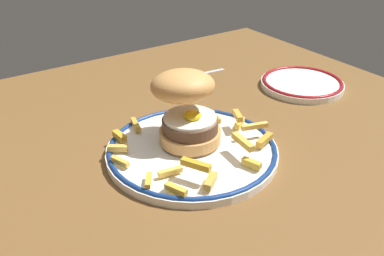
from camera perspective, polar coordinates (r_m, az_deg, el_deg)
ground_plane at (r=62.91cm, az=-2.28°, el=-7.06°), size 110.79×97.69×4.00cm
dinner_plate at (r=64.59cm, az=0.00°, el=-2.91°), size 25.99×25.99×1.60cm
burger at (r=63.55cm, az=-0.82°, el=3.18°), size 12.75×13.25×11.55cm
fries_pile at (r=63.51cm, az=1.03°, el=-1.77°), size 23.59×22.60×2.72cm
side_plate at (r=89.67cm, az=14.52°, el=5.80°), size 16.57×16.57×1.60cm
spoon at (r=91.66cm, az=-1.15°, el=6.97°), size 13.41×3.25×0.90cm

